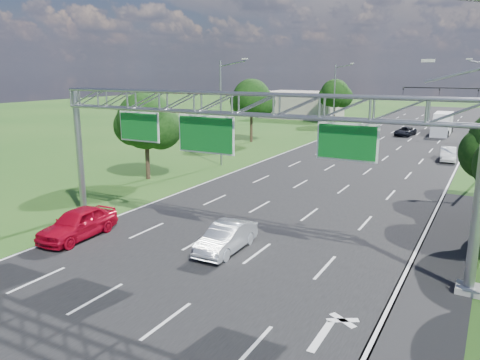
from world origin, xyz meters
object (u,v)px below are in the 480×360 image
Objects in this scene: traffic_signal at (465,99)px; sign_gantry at (237,116)px; silver_sedan at (226,238)px; box_truck at (442,124)px; red_coupe at (78,223)px.

sign_gantry is at bearing -97.68° from traffic_signal.
sign_gantry reaches higher than silver_sedan.
sign_gantry is 53.51m from traffic_signal.
silver_sedan is at bearing -97.69° from sign_gantry.
box_truck is (4.63, 53.59, 0.75)m from silver_sedan.
sign_gantry is 1.92× the size of traffic_signal.
box_truck reaches higher than silver_sedan.
red_coupe is (-8.33, -3.21, -6.05)m from sign_gantry.
traffic_signal is 2.77× the size of silver_sedan.
box_truck is at bearing -172.95° from traffic_signal.
silver_sedan is 0.54× the size of box_truck.
red_coupe is at bearing -104.58° from box_truck.
sign_gantry is 4.76× the size of red_coupe.
sign_gantry is at bearing 81.09° from silver_sedan.
silver_sedan is at bearing 11.78° from red_coupe.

